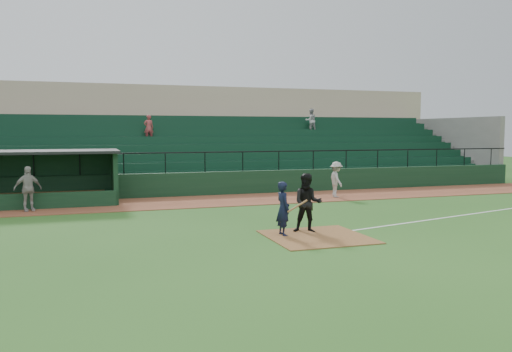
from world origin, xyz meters
name	(u,v)px	position (x,y,z in m)	size (l,w,h in m)	color
ground	(304,231)	(0.00, 0.00, 0.00)	(90.00, 90.00, 0.00)	#27551B
warning_track	(236,200)	(0.00, 8.00, 0.01)	(40.00, 4.00, 0.03)	brown
home_plate_dirt	(317,237)	(0.00, -1.00, 0.01)	(3.00, 3.00, 0.03)	brown
foul_line	(477,213)	(8.00, 1.20, 0.01)	(18.00, 0.09, 0.01)	white
stadium_structure	(199,147)	(0.00, 16.46, 2.30)	(38.00, 13.08, 6.40)	black
dugout	(14,175)	(-9.75, 9.56, 1.33)	(8.90, 3.20, 2.42)	black
batter_at_plate	(283,209)	(-0.91, -0.45, 0.86)	(1.02, 0.69, 1.71)	black
umpire	(308,203)	(0.03, -0.20, 0.96)	(0.93, 0.72, 1.91)	black
runner	(336,179)	(4.92, 7.30, 0.90)	(1.13, 0.65, 1.75)	#A19C97
dugout_player_a	(28,189)	(-8.99, 7.26, 0.94)	(1.07, 0.45, 1.83)	#A29D98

